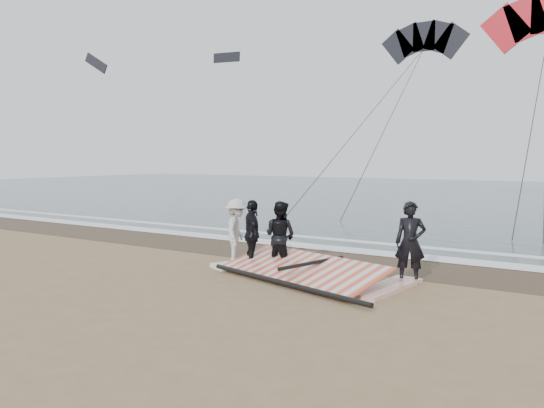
{
  "coord_description": "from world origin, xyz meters",
  "views": [
    {
      "loc": [
        6.13,
        -8.83,
        2.82
      ],
      "look_at": [
        -1.25,
        3.0,
        1.6
      ],
      "focal_mm": 35.0,
      "sensor_mm": 36.0,
      "label": 1
    }
  ],
  "objects_px": {
    "board_cream": "(259,262)",
    "sail_rig": "(301,271)",
    "man_main": "(410,242)",
    "board_white": "(387,288)"
  },
  "relations": [
    {
      "from": "board_cream",
      "to": "sail_rig",
      "type": "height_order",
      "value": "sail_rig"
    },
    {
      "from": "board_cream",
      "to": "sail_rig",
      "type": "relative_size",
      "value": 0.55
    },
    {
      "from": "board_cream",
      "to": "man_main",
      "type": "bearing_deg",
      "value": 27.23
    },
    {
      "from": "man_main",
      "to": "board_cream",
      "type": "distance_m",
      "value": 4.15
    },
    {
      "from": "man_main",
      "to": "sail_rig",
      "type": "height_order",
      "value": "man_main"
    },
    {
      "from": "board_cream",
      "to": "sail_rig",
      "type": "bearing_deg",
      "value": -0.92
    },
    {
      "from": "man_main",
      "to": "sail_rig",
      "type": "relative_size",
      "value": 0.4
    },
    {
      "from": "sail_rig",
      "to": "board_white",
      "type": "bearing_deg",
      "value": 3.78
    },
    {
      "from": "board_cream",
      "to": "sail_rig",
      "type": "xyz_separation_m",
      "value": [
        1.8,
        -0.94,
        0.14
      ]
    },
    {
      "from": "board_white",
      "to": "board_cream",
      "type": "bearing_deg",
      "value": 176.22
    }
  ]
}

